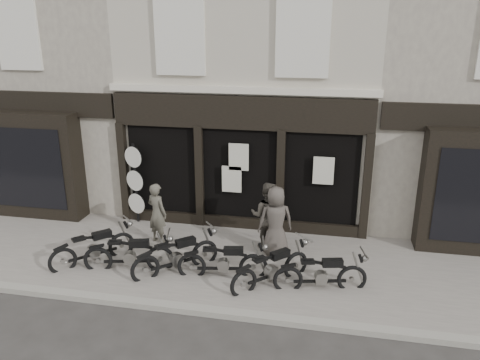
% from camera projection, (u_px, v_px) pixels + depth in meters
% --- Properties ---
extents(ground_plane, '(90.00, 90.00, 0.00)m').
position_uv_depth(ground_plane, '(215.00, 282.00, 10.86)').
color(ground_plane, '#2D2B28').
rests_on(ground_plane, ground).
extents(pavement, '(30.00, 4.20, 0.12)m').
position_uv_depth(pavement, '(224.00, 262.00, 11.68)').
color(pavement, slate).
rests_on(pavement, ground_plane).
extents(kerb, '(30.00, 0.25, 0.13)m').
position_uv_depth(kerb, '(200.00, 310.00, 9.68)').
color(kerb, gray).
rests_on(kerb, ground_plane).
extents(central_building, '(7.30, 6.22, 8.34)m').
position_uv_depth(central_building, '(258.00, 77.00, 15.11)').
color(central_building, '#AAA291').
rests_on(central_building, ground).
extents(neighbour_left, '(5.60, 6.73, 8.34)m').
position_uv_depth(neighbour_left, '(77.00, 74.00, 16.24)').
color(neighbour_left, '#A09987').
rests_on(neighbour_left, ground).
extents(neighbour_right, '(5.60, 6.73, 8.34)m').
position_uv_depth(neighbour_right, '(468.00, 83.00, 13.90)').
color(neighbour_right, '#A09987').
rests_on(neighbour_right, ground).
extents(motorcycle_0, '(1.65, 1.73, 1.03)m').
position_uv_depth(motorcycle_0, '(94.00, 250.00, 11.51)').
color(motorcycle_0, black).
rests_on(motorcycle_0, ground).
extents(motorcycle_1, '(2.13, 0.81, 1.04)m').
position_uv_depth(motorcycle_1, '(130.00, 257.00, 11.17)').
color(motorcycle_1, black).
rests_on(motorcycle_1, ground).
extents(motorcycle_2, '(1.81, 1.67, 1.06)m').
position_uv_depth(motorcycle_2, '(177.00, 258.00, 11.08)').
color(motorcycle_2, black).
rests_on(motorcycle_2, ground).
extents(motorcycle_3, '(2.10, 0.69, 1.01)m').
position_uv_depth(motorcycle_3, '(224.00, 264.00, 10.85)').
color(motorcycle_3, black).
rests_on(motorcycle_3, ground).
extents(motorcycle_4, '(1.70, 1.68, 1.03)m').
position_uv_depth(motorcycle_4, '(272.00, 271.00, 10.54)').
color(motorcycle_4, black).
rests_on(motorcycle_4, ground).
extents(motorcycle_5, '(2.06, 0.76, 1.00)m').
position_uv_depth(motorcycle_5, '(321.00, 277.00, 10.32)').
color(motorcycle_5, black).
rests_on(motorcycle_5, ground).
extents(man_left, '(0.71, 0.61, 1.65)m').
position_uv_depth(man_left, '(157.00, 213.00, 12.37)').
color(man_left, '#4D4A3F').
rests_on(man_left, pavement).
extents(man_centre, '(0.90, 0.71, 1.79)m').
position_uv_depth(man_centre, '(267.00, 216.00, 12.03)').
color(man_centre, '#3C3730').
rests_on(man_centre, pavement).
extents(man_right, '(1.02, 0.83, 1.79)m').
position_uv_depth(man_right, '(276.00, 221.00, 11.69)').
color(man_right, '#433D38').
rests_on(man_right, pavement).
extents(advert_sign_post, '(0.59, 0.39, 2.50)m').
position_uv_depth(advert_sign_post, '(136.00, 187.00, 13.56)').
color(advert_sign_post, black).
rests_on(advert_sign_post, ground).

